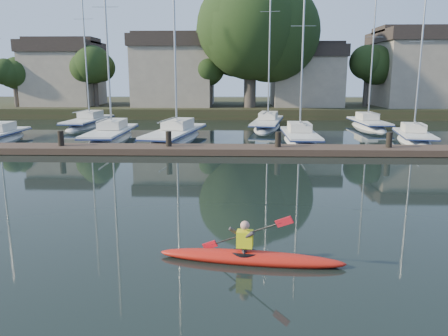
{
  "coord_description": "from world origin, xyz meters",
  "views": [
    {
      "loc": [
        0.79,
        -9.66,
        4.23
      ],
      "look_at": [
        0.35,
        4.49,
        1.2
      ],
      "focal_mm": 35.0,
      "sensor_mm": 36.0,
      "label": 1
    }
  ],
  "objects_px": {
    "kayak": "(250,255)",
    "sailboat_3": "(300,144)",
    "sailboat_6": "(267,129)",
    "sailboat_7": "(368,130)",
    "sailboat_2": "(176,143)",
    "sailboat_5": "(89,128)",
    "dock": "(223,150)",
    "sailboat_1": "(111,142)",
    "sailboat_4": "(413,144)"
  },
  "relations": [
    {
      "from": "kayak",
      "to": "sailboat_3",
      "type": "xyz_separation_m",
      "value": [
        3.76,
        18.87,
        -0.35
      ]
    },
    {
      "from": "sailboat_6",
      "to": "sailboat_7",
      "type": "xyz_separation_m",
      "value": [
        8.28,
        -0.05,
        -0.0
      ]
    },
    {
      "from": "sailboat_2",
      "to": "sailboat_6",
      "type": "bearing_deg",
      "value": 58.27
    },
    {
      "from": "sailboat_5",
      "to": "sailboat_3",
      "type": "bearing_deg",
      "value": -23.99
    },
    {
      "from": "dock",
      "to": "sailboat_5",
      "type": "bearing_deg",
      "value": 132.36
    },
    {
      "from": "kayak",
      "to": "sailboat_6",
      "type": "xyz_separation_m",
      "value": [
        2.18,
        26.81,
        -0.35
      ]
    },
    {
      "from": "sailboat_6",
      "to": "sailboat_7",
      "type": "bearing_deg",
      "value": 9.42
    },
    {
      "from": "sailboat_1",
      "to": "sailboat_2",
      "type": "xyz_separation_m",
      "value": [
        4.37,
        -0.09,
        -0.0
      ]
    },
    {
      "from": "kayak",
      "to": "sailboat_2",
      "type": "relative_size",
      "value": 0.27
    },
    {
      "from": "kayak",
      "to": "sailboat_1",
      "type": "bearing_deg",
      "value": 121.92
    },
    {
      "from": "dock",
      "to": "sailboat_1",
      "type": "height_order",
      "value": "sailboat_1"
    },
    {
      "from": "kayak",
      "to": "sailboat_4",
      "type": "relative_size",
      "value": 0.39
    },
    {
      "from": "dock",
      "to": "sailboat_6",
      "type": "relative_size",
      "value": 2.17
    },
    {
      "from": "sailboat_1",
      "to": "sailboat_7",
      "type": "height_order",
      "value": "sailboat_1"
    },
    {
      "from": "sailboat_4",
      "to": "sailboat_7",
      "type": "xyz_separation_m",
      "value": [
        -0.74,
        7.58,
        -0.01
      ]
    },
    {
      "from": "sailboat_1",
      "to": "dock",
      "type": "bearing_deg",
      "value": -34.49
    },
    {
      "from": "sailboat_2",
      "to": "sailboat_5",
      "type": "distance_m",
      "value": 11.67
    },
    {
      "from": "sailboat_3",
      "to": "sailboat_6",
      "type": "height_order",
      "value": "sailboat_6"
    },
    {
      "from": "dock",
      "to": "sailboat_2",
      "type": "height_order",
      "value": "sailboat_2"
    },
    {
      "from": "sailboat_3",
      "to": "sailboat_6",
      "type": "xyz_separation_m",
      "value": [
        -1.58,
        7.94,
        0.0
      ]
    },
    {
      "from": "kayak",
      "to": "sailboat_7",
      "type": "distance_m",
      "value": 28.73
    },
    {
      "from": "sailboat_1",
      "to": "sailboat_6",
      "type": "relative_size",
      "value": 0.93
    },
    {
      "from": "dock",
      "to": "kayak",
      "type": "bearing_deg",
      "value": -85.64
    },
    {
      "from": "sailboat_2",
      "to": "sailboat_7",
      "type": "height_order",
      "value": "sailboat_2"
    },
    {
      "from": "sailboat_3",
      "to": "sailboat_4",
      "type": "relative_size",
      "value": 1.14
    },
    {
      "from": "sailboat_2",
      "to": "sailboat_6",
      "type": "relative_size",
      "value": 1.04
    },
    {
      "from": "sailboat_3",
      "to": "sailboat_6",
      "type": "bearing_deg",
      "value": 101.42
    },
    {
      "from": "sailboat_4",
      "to": "sailboat_5",
      "type": "relative_size",
      "value": 0.74
    },
    {
      "from": "sailboat_4",
      "to": "sailboat_1",
      "type": "bearing_deg",
      "value": -170.41
    },
    {
      "from": "dock",
      "to": "sailboat_4",
      "type": "distance_m",
      "value": 13.24
    },
    {
      "from": "sailboat_1",
      "to": "sailboat_4",
      "type": "xyz_separation_m",
      "value": [
        19.99,
        -0.24,
        0.02
      ]
    },
    {
      "from": "sailboat_1",
      "to": "sailboat_6",
      "type": "bearing_deg",
      "value": 33.3
    },
    {
      "from": "sailboat_7",
      "to": "kayak",
      "type": "bearing_deg",
      "value": -112.35
    },
    {
      "from": "sailboat_4",
      "to": "sailboat_6",
      "type": "distance_m",
      "value": 11.81
    },
    {
      "from": "dock",
      "to": "sailboat_7",
      "type": "relative_size",
      "value": 2.73
    },
    {
      "from": "sailboat_4",
      "to": "sailboat_6",
      "type": "relative_size",
      "value": 0.7
    },
    {
      "from": "kayak",
      "to": "sailboat_4",
      "type": "xyz_separation_m",
      "value": [
        11.19,
        19.18,
        -0.35
      ]
    },
    {
      "from": "dock",
      "to": "sailboat_7",
      "type": "distance_m",
      "value": 17.02
    },
    {
      "from": "sailboat_3",
      "to": "sailboat_7",
      "type": "height_order",
      "value": "sailboat_3"
    },
    {
      "from": "dock",
      "to": "sailboat_4",
      "type": "height_order",
      "value": "sailboat_4"
    },
    {
      "from": "sailboat_3",
      "to": "sailboat_4",
      "type": "height_order",
      "value": "sailboat_3"
    },
    {
      "from": "sailboat_4",
      "to": "sailboat_6",
      "type": "xyz_separation_m",
      "value": [
        -9.01,
        7.63,
        -0.0
      ]
    },
    {
      "from": "dock",
      "to": "sailboat_5",
      "type": "distance_m",
      "value": 17.63
    },
    {
      "from": "kayak",
      "to": "sailboat_2",
      "type": "height_order",
      "value": "sailboat_2"
    },
    {
      "from": "sailboat_2",
      "to": "sailboat_3",
      "type": "xyz_separation_m",
      "value": [
        8.18,
        -0.46,
        0.02
      ]
    },
    {
      "from": "sailboat_5",
      "to": "sailboat_6",
      "type": "xyz_separation_m",
      "value": [
        15.14,
        -0.47,
        0.0
      ]
    },
    {
      "from": "sailboat_1",
      "to": "sailboat_3",
      "type": "relative_size",
      "value": 1.17
    },
    {
      "from": "sailboat_5",
      "to": "sailboat_7",
      "type": "distance_m",
      "value": 23.43
    },
    {
      "from": "kayak",
      "to": "sailboat_1",
      "type": "height_order",
      "value": "sailboat_1"
    },
    {
      "from": "kayak",
      "to": "sailboat_4",
      "type": "bearing_deg",
      "value": 67.29
    }
  ]
}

